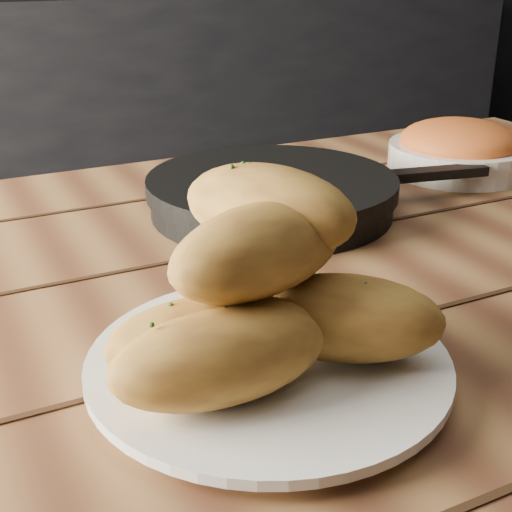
{
  "coord_description": "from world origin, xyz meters",
  "views": [
    {
      "loc": [
        -0.89,
        -0.92,
        1.04
      ],
      "look_at": [
        -0.68,
        -0.5,
        0.84
      ],
      "focal_mm": 50.0,
      "sensor_mm": 36.0,
      "label": 1
    }
  ],
  "objects_px": {
    "bread_rolls": "(257,295)",
    "skillet": "(273,194)",
    "plate": "(268,366)",
    "bowl": "(459,149)",
    "table": "(230,385)"
  },
  "relations": [
    {
      "from": "bread_rolls",
      "to": "bowl",
      "type": "height_order",
      "value": "bread_rolls"
    },
    {
      "from": "plate",
      "to": "bowl",
      "type": "bearing_deg",
      "value": 36.04
    },
    {
      "from": "bread_rolls",
      "to": "skillet",
      "type": "height_order",
      "value": "bread_rolls"
    },
    {
      "from": "plate",
      "to": "bread_rolls",
      "type": "height_order",
      "value": "bread_rolls"
    },
    {
      "from": "plate",
      "to": "bowl",
      "type": "distance_m",
      "value": 0.6
    },
    {
      "from": "table",
      "to": "bread_rolls",
      "type": "xyz_separation_m",
      "value": [
        -0.04,
        -0.13,
        0.16
      ]
    },
    {
      "from": "bread_rolls",
      "to": "table",
      "type": "bearing_deg",
      "value": 74.39
    },
    {
      "from": "table",
      "to": "skillet",
      "type": "xyz_separation_m",
      "value": [
        0.14,
        0.19,
        0.12
      ]
    },
    {
      "from": "plate",
      "to": "table",
      "type": "bearing_deg",
      "value": 78.28
    },
    {
      "from": "bowl",
      "to": "bread_rolls",
      "type": "bearing_deg",
      "value": -144.48
    },
    {
      "from": "bread_rolls",
      "to": "skillet",
      "type": "bearing_deg",
      "value": 60.36
    },
    {
      "from": "bread_rolls",
      "to": "bowl",
      "type": "xyz_separation_m",
      "value": [
        0.49,
        0.35,
        -0.04
      ]
    },
    {
      "from": "table",
      "to": "bread_rolls",
      "type": "bearing_deg",
      "value": -105.61
    },
    {
      "from": "table",
      "to": "plate",
      "type": "bearing_deg",
      "value": -101.72
    },
    {
      "from": "plate",
      "to": "bowl",
      "type": "height_order",
      "value": "bowl"
    }
  ]
}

